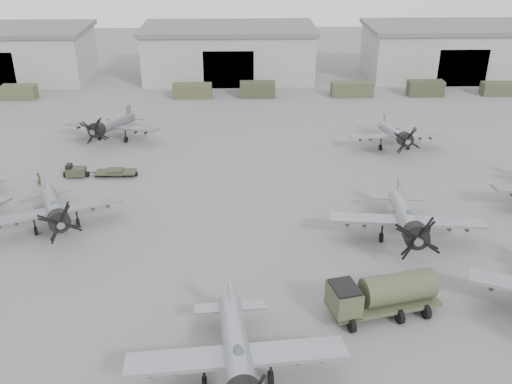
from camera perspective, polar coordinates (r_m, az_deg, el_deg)
ground at (r=44.00m, az=-3.71°, el=-9.60°), size 220.00×220.00×0.00m
hangar_left at (r=107.57m, az=-23.94°, el=12.56°), size 29.00×14.80×8.70m
hangar_center at (r=99.96m, az=-2.72°, el=13.82°), size 29.00×14.80×8.70m
hangar_right at (r=106.31m, az=18.81°, el=13.25°), size 29.00×14.80×8.70m
support_truck_1 at (r=95.29m, az=-22.60°, el=9.21°), size 5.08×2.20×2.17m
support_truck_3 at (r=89.45m, az=-6.37°, el=10.03°), size 5.94×2.20×2.16m
support_truck_4 at (r=89.16m, az=0.15°, el=10.21°), size 5.41×2.20×2.37m
support_truck_5 at (r=90.82m, az=9.57°, el=10.10°), size 6.38×2.20×2.22m
support_truck_6 at (r=93.68m, az=16.59°, el=9.92°), size 5.50×2.20×2.35m
support_truck_7 at (r=97.92m, az=23.13°, el=9.48°), size 5.38×2.20×1.99m
aircraft_near_1 at (r=34.62m, az=-1.86°, el=-16.05°), size 13.33×12.00×5.31m
aircraft_mid_1 at (r=53.29m, az=-19.53°, el=-1.61°), size 11.82×10.71×4.82m
aircraft_mid_2 at (r=49.91m, az=14.91°, el=-2.61°), size 13.22×11.90×5.26m
aircraft_far_0 at (r=72.90m, az=-14.33°, el=6.50°), size 11.88×10.70×4.73m
aircraft_far_1 at (r=70.06m, az=13.83°, el=5.66°), size 11.16×10.04×4.47m
fuel_tanker at (r=41.45m, az=12.54°, el=-9.83°), size 8.27×4.87×3.04m
tug_trailer at (r=63.96m, az=-16.16°, el=1.95°), size 7.41×1.59×1.49m
ground_crew at (r=63.35m, az=-20.87°, el=1.20°), size 0.41×0.59×1.55m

